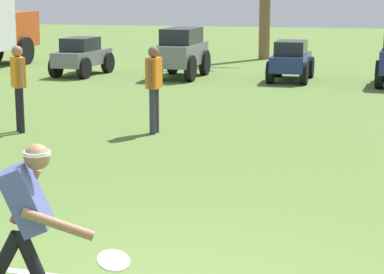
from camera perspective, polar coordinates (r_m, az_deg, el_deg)
frisbee_thrower at (r=6.17m, az=-12.50°, el=-6.17°), size 1.13×0.47×1.42m
frisbee_in_flight at (r=5.96m, az=-6.00°, el=-9.37°), size 0.36×0.36×0.11m
teammate_near_sideline at (r=13.76m, az=-13.09°, el=4.22°), size 0.37×0.43×1.56m
teammate_deep at (r=13.31m, az=-2.92°, el=4.26°), size 0.23×0.50×1.56m
parked_car_slot_a at (r=22.11m, az=-8.39°, el=6.14°), size 1.32×2.29×1.10m
parked_car_slot_b at (r=21.32m, az=-0.82°, el=6.54°), size 1.28×2.40×1.40m
parked_car_slot_c at (r=20.83m, az=7.56°, el=5.83°), size 1.16×2.23×1.10m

